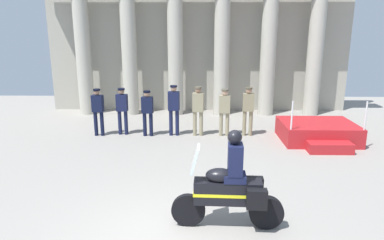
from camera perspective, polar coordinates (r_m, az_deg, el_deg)
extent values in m
cube|color=#A49F91|center=(15.95, 1.09, 13.10)|extent=(13.46, 0.30, 6.41)
cylinder|color=#B2AD9E|center=(15.84, -17.45, 10.46)|extent=(0.65, 0.65, 5.32)
cylinder|color=#B2AD9E|center=(15.34, -10.29, 10.77)|extent=(0.65, 0.65, 5.32)
cylinder|color=#B2AD9E|center=(15.08, -2.76, 10.92)|extent=(0.65, 0.65, 5.32)
cylinder|color=#B2AD9E|center=(15.08, 4.90, 10.89)|extent=(0.65, 0.65, 5.32)
cylinder|color=#B2AD9E|center=(15.34, 12.43, 10.67)|extent=(0.65, 0.65, 5.32)
cylinder|color=#B2AD9E|center=(15.84, 19.59, 10.29)|extent=(0.65, 0.65, 5.32)
cube|color=#B21E23|center=(12.36, 19.90, -1.79)|extent=(2.40, 1.90, 0.62)
cube|color=#B21E23|center=(11.33, 21.73, -4.23)|extent=(1.32, 0.50, 0.31)
cylinder|color=silver|center=(11.04, 16.13, 0.73)|extent=(0.05, 0.05, 0.90)
cylinder|color=silver|center=(11.82, 26.69, 0.63)|extent=(0.05, 0.05, 0.90)
cylinder|color=black|center=(12.60, -15.54, -0.58)|extent=(0.13, 0.13, 0.86)
cylinder|color=black|center=(12.53, -14.58, -0.59)|extent=(0.13, 0.13, 0.86)
cube|color=black|center=(12.40, -15.28, 2.64)|extent=(0.40, 0.26, 0.59)
sphere|color=#997056|center=(12.33, -15.40, 4.45)|extent=(0.21, 0.21, 0.21)
cylinder|color=black|center=(12.32, -15.43, 4.82)|extent=(0.24, 0.24, 0.06)
cylinder|color=#141938|center=(12.54, -11.79, -0.43)|extent=(0.13, 0.13, 0.85)
cylinder|color=#141938|center=(12.49, -10.80, -0.44)|extent=(0.13, 0.13, 0.85)
cube|color=#141938|center=(12.35, -11.46, 2.81)|extent=(0.40, 0.26, 0.59)
sphere|color=#997056|center=(12.28, -11.55, 4.65)|extent=(0.21, 0.21, 0.21)
cylinder|color=black|center=(12.27, -11.57, 5.01)|extent=(0.24, 0.24, 0.06)
cylinder|color=black|center=(12.22, -7.78, -0.72)|extent=(0.13, 0.13, 0.82)
cylinder|color=black|center=(12.19, -6.75, -0.73)|extent=(0.13, 0.13, 0.82)
cube|color=black|center=(12.04, -7.37, 2.47)|extent=(0.40, 0.26, 0.57)
sphere|color=tan|center=(11.97, -7.43, 4.28)|extent=(0.21, 0.21, 0.21)
cylinder|color=black|center=(11.96, -7.44, 4.65)|extent=(0.24, 0.24, 0.06)
cylinder|color=#141938|center=(12.18, -3.48, -0.47)|extent=(0.13, 0.13, 0.91)
cylinder|color=#141938|center=(12.16, -2.45, -0.47)|extent=(0.13, 0.13, 0.91)
cube|color=#141938|center=(11.99, -3.02, 3.14)|extent=(0.40, 0.26, 0.66)
sphere|color=tan|center=(11.92, -3.04, 5.19)|extent=(0.21, 0.21, 0.21)
cylinder|color=black|center=(11.90, -3.05, 5.57)|extent=(0.24, 0.24, 0.06)
cylinder|color=gray|center=(12.13, 0.47, -0.58)|extent=(0.13, 0.13, 0.87)
cylinder|color=gray|center=(12.13, 1.51, -0.59)|extent=(0.13, 0.13, 0.87)
cube|color=gray|center=(11.96, 1.01, 2.93)|extent=(0.40, 0.26, 0.65)
sphere|color=#997056|center=(11.88, 1.02, 4.97)|extent=(0.21, 0.21, 0.21)
cylinder|color=brown|center=(11.87, 1.02, 5.34)|extent=(0.24, 0.24, 0.06)
cylinder|color=gray|center=(12.16, 4.80, -0.71)|extent=(0.13, 0.13, 0.83)
cylinder|color=gray|center=(12.17, 5.83, -0.71)|extent=(0.13, 0.13, 0.83)
cube|color=gray|center=(12.00, 5.39, 2.61)|extent=(0.40, 0.26, 0.61)
sphere|color=tan|center=(11.92, 5.44, 4.55)|extent=(0.21, 0.21, 0.21)
cylinder|color=brown|center=(11.91, 5.45, 4.92)|extent=(0.24, 0.24, 0.06)
cylinder|color=#847A5B|center=(12.27, 8.61, -0.54)|extent=(0.13, 0.13, 0.89)
cylinder|color=#847A5B|center=(12.30, 9.63, -0.54)|extent=(0.13, 0.13, 0.89)
cube|color=#847A5B|center=(12.11, 9.26, 2.90)|extent=(0.40, 0.26, 0.62)
sphere|color=tan|center=(12.04, 9.34, 4.82)|extent=(0.21, 0.21, 0.21)
cylinder|color=#4F4937|center=(12.03, 9.36, 5.19)|extent=(0.24, 0.24, 0.06)
cylinder|color=black|center=(6.72, -0.61, -14.61)|extent=(0.64, 0.13, 0.64)
cylinder|color=black|center=(6.78, 12.13, -14.66)|extent=(0.65, 0.17, 0.64)
cube|color=black|center=(6.53, 5.88, -11.65)|extent=(1.25, 0.37, 0.44)
ellipsoid|color=black|center=(6.39, 4.59, -9.06)|extent=(0.53, 0.34, 0.26)
cube|color=yellow|center=(6.53, 5.88, -11.81)|extent=(1.27, 0.38, 0.06)
cube|color=silver|center=(6.28, 0.51, -6.48)|extent=(0.17, 0.41, 0.47)
cube|color=black|center=(6.34, 10.61, -12.67)|extent=(0.37, 0.19, 0.36)
cube|color=black|center=(6.80, 10.08, -10.68)|extent=(0.37, 0.19, 0.36)
cube|color=#141938|center=(6.41, 7.03, -9.33)|extent=(0.41, 0.36, 0.14)
cube|color=#141938|center=(6.28, 7.13, -6.40)|extent=(0.27, 0.37, 0.56)
sphere|color=black|center=(6.14, 7.06, -2.82)|extent=(0.26, 0.26, 0.26)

